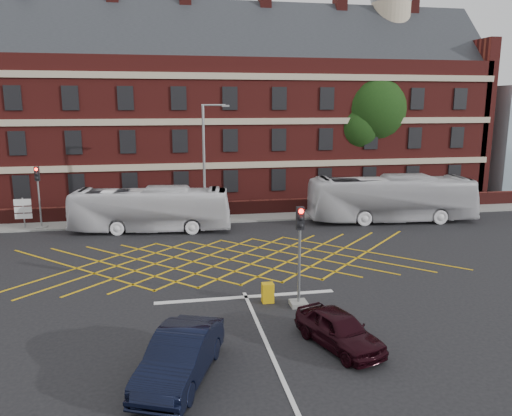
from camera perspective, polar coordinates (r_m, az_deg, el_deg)
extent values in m
plane|color=black|center=(25.61, -2.45, -7.26)|extent=(120.00, 120.00, 0.00)
cube|color=#5E1A18|center=(46.16, -6.47, 8.79)|extent=(50.00, 12.00, 12.00)
cube|color=black|center=(46.24, -6.65, 16.24)|extent=(51.00, 10.61, 10.61)
cube|color=#B7A88C|center=(40.06, -5.85, 9.79)|extent=(50.00, 0.18, 0.50)
cube|color=black|center=(40.16, -5.80, 7.65)|extent=(1.20, 0.14, 1.80)
cube|color=#4B1614|center=(46.83, -16.00, 21.38)|extent=(1.00, 1.40, 3.20)
cylinder|color=#B7A88C|center=(51.14, 15.03, 18.87)|extent=(3.60, 3.60, 6.00)
cube|color=#4B1614|center=(37.94, -5.27, -0.13)|extent=(56.00, 0.50, 1.10)
cube|color=slate|center=(37.07, -5.10, -1.19)|extent=(60.00, 3.00, 0.12)
cube|color=#CC990C|center=(27.49, -3.05, -5.90)|extent=(8.22, 8.22, 0.02)
cube|color=silver|center=(22.37, -1.15, -10.12)|extent=(8.00, 0.30, 0.02)
cube|color=silver|center=(16.63, 2.74, -18.36)|extent=(0.15, 14.00, 0.02)
imported|color=silver|center=(33.97, -11.91, -0.15)|extent=(10.83, 3.88, 2.95)
imported|color=silver|center=(37.29, 15.22, 1.05)|extent=(12.22, 4.02, 3.34)
imported|color=black|center=(16.17, -8.67, -16.37)|extent=(3.19, 4.88, 1.52)
imported|color=black|center=(18.15, 9.47, -13.53)|extent=(2.67, 4.07, 1.29)
cylinder|color=black|center=(46.30, 12.43, 5.24)|extent=(0.90, 0.90, 6.59)
sphere|color=black|center=(46.03, 12.69, 11.02)|extent=(6.89, 6.89, 6.89)
sphere|color=black|center=(44.76, 11.22, 9.05)|extent=(4.48, 4.48, 4.48)
sphere|color=black|center=(47.39, 13.93, 9.55)|extent=(4.13, 4.13, 4.13)
cube|color=slate|center=(21.50, 4.88, -10.83)|extent=(0.70, 0.70, 0.20)
cylinder|color=gray|center=(20.93, 4.96, -6.66)|extent=(0.12, 0.12, 3.50)
cube|color=black|center=(20.37, 5.06, -1.18)|extent=(0.30, 0.25, 0.95)
sphere|color=#FF0C05|center=(20.17, 5.19, -0.38)|extent=(0.20, 0.20, 0.20)
cube|color=slate|center=(37.02, -23.28, -2.08)|extent=(0.70, 0.70, 0.20)
cylinder|color=gray|center=(36.68, -23.49, 0.43)|extent=(0.12, 0.12, 3.50)
cube|color=black|center=(36.37, -23.75, 3.60)|extent=(0.30, 0.25, 0.95)
sphere|color=#FF0C05|center=(36.20, -23.84, 4.07)|extent=(0.20, 0.20, 0.20)
cube|color=slate|center=(34.69, -5.81, -2.04)|extent=(1.00, 1.00, 0.20)
cylinder|color=gray|center=(33.95, -5.95, 4.61)|extent=(0.18, 0.18, 8.29)
cylinder|color=gray|center=(33.75, -4.89, 11.64)|extent=(1.60, 0.12, 0.12)
cube|color=gray|center=(33.84, -3.51, 11.58)|extent=(0.50, 0.20, 0.12)
cylinder|color=gray|center=(37.12, -25.01, -0.60)|extent=(0.10, 0.10, 2.20)
cube|color=silver|center=(36.90, -25.15, 0.58)|extent=(1.10, 0.06, 0.45)
cube|color=silver|center=(36.99, -25.08, -0.17)|extent=(1.10, 0.06, 0.40)
cube|color=silver|center=(37.07, -25.02, -0.86)|extent=(1.10, 0.06, 0.35)
cube|color=#D19E0C|center=(21.68, 1.34, -9.66)|extent=(0.50, 0.40, 0.85)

